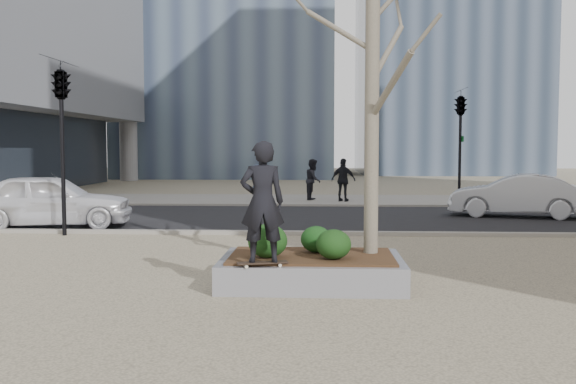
# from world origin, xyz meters

# --- Properties ---
(ground) EXTENTS (120.00, 120.00, 0.00)m
(ground) POSITION_xyz_m (0.00, 0.00, 0.00)
(ground) COLOR tan
(ground) RESTS_ON ground
(street) EXTENTS (60.00, 8.00, 0.02)m
(street) POSITION_xyz_m (0.00, 10.00, 0.01)
(street) COLOR black
(street) RESTS_ON ground
(far_sidewalk) EXTENTS (60.00, 6.00, 0.02)m
(far_sidewalk) POSITION_xyz_m (0.00, 17.00, 0.01)
(far_sidewalk) COLOR gray
(far_sidewalk) RESTS_ON ground
(planter) EXTENTS (3.00, 2.00, 0.45)m
(planter) POSITION_xyz_m (1.00, 0.00, 0.23)
(planter) COLOR gray
(planter) RESTS_ON ground
(planter_mulch) EXTENTS (2.70, 1.70, 0.04)m
(planter_mulch) POSITION_xyz_m (1.00, 0.00, 0.47)
(planter_mulch) COLOR #382314
(planter_mulch) RESTS_ON planter
(sycamore_tree) EXTENTS (2.80, 2.80, 6.60)m
(sycamore_tree) POSITION_xyz_m (2.00, 0.30, 3.79)
(sycamore_tree) COLOR gray
(sycamore_tree) RESTS_ON planter_mulch
(shrub_left) EXTENTS (0.65, 0.65, 0.55)m
(shrub_left) POSITION_xyz_m (0.29, -0.29, 0.76)
(shrub_left) COLOR #193711
(shrub_left) RESTS_ON planter_mulch
(shrub_middle) EXTENTS (0.53, 0.53, 0.45)m
(shrub_middle) POSITION_xyz_m (1.07, 0.28, 0.71)
(shrub_middle) COLOR #143D13
(shrub_middle) RESTS_ON planter_mulch
(shrub_right) EXTENTS (0.56, 0.56, 0.48)m
(shrub_right) POSITION_xyz_m (1.36, -0.38, 0.73)
(shrub_right) COLOR #133711
(shrub_right) RESTS_ON planter_mulch
(skateboard) EXTENTS (0.80, 0.41, 0.08)m
(skateboard) POSITION_xyz_m (0.26, -0.88, 0.49)
(skateboard) COLOR black
(skateboard) RESTS_ON planter
(skateboarder) EXTENTS (0.74, 0.55, 1.85)m
(skateboarder) POSITION_xyz_m (0.26, -0.88, 1.45)
(skateboarder) COLOR black
(skateboarder) RESTS_ON skateboard
(police_car) EXTENTS (4.76, 2.64, 1.53)m
(police_car) POSITION_xyz_m (-6.49, 7.03, 0.79)
(police_car) COLOR white
(police_car) RESTS_ON street
(car_silver) EXTENTS (4.48, 2.56, 1.40)m
(car_silver) POSITION_xyz_m (7.48, 10.55, 0.72)
(car_silver) COLOR #A0A2A8
(car_silver) RESTS_ON street
(pedestrian_a) EXTENTS (0.79, 0.95, 1.75)m
(pedestrian_a) POSITION_xyz_m (0.80, 16.90, 0.90)
(pedestrian_a) COLOR black
(pedestrian_a) RESTS_ON far_sidewalk
(pedestrian_b) EXTENTS (0.72, 1.07, 1.53)m
(pedestrian_b) POSITION_xyz_m (-1.59, 16.53, 0.79)
(pedestrian_b) COLOR #3A496A
(pedestrian_b) RESTS_ON far_sidewalk
(pedestrian_c) EXTENTS (1.14, 0.80, 1.80)m
(pedestrian_c) POSITION_xyz_m (2.06, 16.17, 0.92)
(pedestrian_c) COLOR black
(pedestrian_c) RESTS_ON far_sidewalk
(traffic_light_near) EXTENTS (0.60, 2.48, 4.50)m
(traffic_light_near) POSITION_xyz_m (-5.50, 5.60, 2.25)
(traffic_light_near) COLOR black
(traffic_light_near) RESTS_ON ground
(traffic_light_far) EXTENTS (0.60, 2.48, 4.50)m
(traffic_light_far) POSITION_xyz_m (6.50, 14.60, 2.25)
(traffic_light_far) COLOR black
(traffic_light_far) RESTS_ON ground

